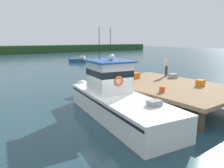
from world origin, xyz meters
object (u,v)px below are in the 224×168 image
at_px(crate_single_far, 173,76).
at_px(moored_boat_mid_harbor, 81,60).
at_px(crate_single_by_cleat, 136,76).
at_px(deckhand_by_the_boat, 166,66).
at_px(crate_stack_near_edge, 200,83).
at_px(main_fishing_boat, 114,97).
at_px(bait_bucket, 162,89).

relative_size(crate_single_far, moored_boat_mid_harbor, 0.15).
height_order(crate_single_by_cleat, deckhand_by_the_boat, deckhand_by_the_boat).
bearing_deg(crate_single_far, deckhand_by_the_boat, 76.94).
height_order(crate_single_by_cleat, crate_stack_near_edge, crate_single_by_cleat).
distance_m(main_fishing_boat, moored_boat_mid_harbor, 29.16).
xyz_separation_m(crate_single_far, deckhand_by_the_boat, (0.20, 0.85, 0.69)).
distance_m(crate_single_far, moored_boat_mid_harbor, 25.84).
height_order(crate_single_far, crate_single_by_cleat, crate_single_by_cleat).
height_order(crate_single_far, crate_stack_near_edge, crate_stack_near_edge).
distance_m(main_fishing_boat, crate_single_by_cleat, 5.11).
relative_size(main_fishing_boat, moored_boat_mid_harbor, 2.46).
bearing_deg(crate_stack_near_edge, bait_bucket, 174.18).
relative_size(bait_bucket, deckhand_by_the_boat, 0.21).
bearing_deg(main_fishing_boat, crate_stack_near_edge, -16.28).
height_order(deckhand_by_the_boat, moored_boat_mid_harbor, deckhand_by_the_boat).
xyz_separation_m(crate_single_far, moored_boat_mid_harbor, (5.45, 25.24, -0.96)).
distance_m(crate_stack_near_edge, deckhand_by_the_boat, 4.00).
bearing_deg(moored_boat_mid_harbor, crate_single_far, -102.19).
bearing_deg(moored_boat_mid_harbor, bait_bucket, -109.34).
xyz_separation_m(main_fishing_boat, deckhand_by_the_boat, (6.89, 2.10, 1.05)).
distance_m(main_fishing_boat, bait_bucket, 2.75).
xyz_separation_m(bait_bucket, deckhand_by_the_boat, (4.51, 3.43, 0.69)).
bearing_deg(crate_stack_near_edge, crate_single_by_cleat, 108.03).
distance_m(crate_single_by_cleat, bait_bucket, 4.57).
distance_m(crate_single_far, crate_stack_near_edge, 3.09).
distance_m(bait_bucket, deckhand_by_the_boat, 5.70).
bearing_deg(moored_boat_mid_harbor, crate_single_by_cleat, -108.54).
distance_m(crate_single_far, crate_single_by_cleat, 2.95).
height_order(crate_stack_near_edge, deckhand_by_the_boat, deckhand_by_the_boat).
bearing_deg(moored_boat_mid_harbor, crate_stack_near_edge, -102.92).
bearing_deg(deckhand_by_the_boat, crate_stack_near_edge, -107.69).
distance_m(bait_bucket, moored_boat_mid_harbor, 29.50).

